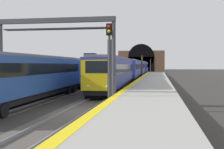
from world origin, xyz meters
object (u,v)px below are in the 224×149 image
(train_main_approaching, at_px, (135,68))
(overhead_signal_gantry, at_px, (55,39))
(train_adjacent_platform, at_px, (90,70))
(railway_signal_mid, at_px, (142,65))
(railway_signal_far, at_px, (151,64))
(railway_signal_near, at_px, (109,61))

(train_main_approaching, xyz_separation_m, overhead_signal_gantry, (-41.14, 2.45, 2.75))
(train_adjacent_platform, distance_m, railway_signal_mid, 14.19)
(railway_signal_far, bearing_deg, train_main_approaching, -2.46)
(train_main_approaching, relative_size, overhead_signal_gantry, 8.61)
(train_adjacent_platform, relative_size, railway_signal_mid, 12.15)
(overhead_signal_gantry, bearing_deg, railway_signal_near, -114.99)
(train_adjacent_platform, bearing_deg, overhead_signal_gantry, 5.73)
(railway_signal_far, distance_m, overhead_signal_gantry, 86.66)
(train_main_approaching, height_order, train_adjacent_platform, train_adjacent_platform)
(railway_signal_far, bearing_deg, railway_signal_near, 0.00)
(railway_signal_far, bearing_deg, overhead_signal_gantry, -2.91)
(railway_signal_mid, xyz_separation_m, overhead_signal_gantry, (-33.08, 4.41, 2.05))
(railway_signal_near, relative_size, railway_signal_far, 1.10)
(overhead_signal_gantry, bearing_deg, railway_signal_far, -2.91)
(train_adjacent_platform, xyz_separation_m, overhead_signal_gantry, (-20.68, -2.45, 2.77))
(train_main_approaching, xyz_separation_m, train_adjacent_platform, (-20.46, 4.91, -0.02))
(train_main_approaching, bearing_deg, train_adjacent_platform, -14.68)
(overhead_signal_gantry, bearing_deg, railway_signal_mid, -7.59)
(railway_signal_near, distance_m, railway_signal_mid, 35.13)
(train_main_approaching, distance_m, railway_signal_mid, 8.32)
(train_main_approaching, distance_m, train_adjacent_platform, 21.04)
(train_adjacent_platform, xyz_separation_m, railway_signal_near, (-22.73, -6.86, 1.10))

